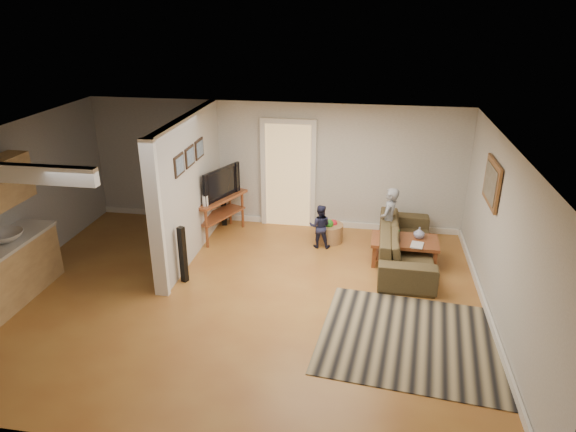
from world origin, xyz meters
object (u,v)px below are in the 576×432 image
(speaker_right, at_px, (223,202))
(toddler, at_px, (319,247))
(coffee_table, at_px, (405,245))
(sofa, at_px, (404,262))
(toy_basket, at_px, (329,232))
(speaker_left, at_px, (183,255))
(child, at_px, (386,253))
(tv_console, at_px, (218,201))

(speaker_right, relative_size, toddler, 1.22)
(coffee_table, bearing_deg, sofa, 46.72)
(toy_basket, xyz_separation_m, toddler, (-0.15, -0.28, -0.19))
(speaker_left, height_order, child, speaker_left)
(toddler, bearing_deg, speaker_left, 37.48)
(sofa, xyz_separation_m, toy_basket, (-1.40, 0.66, 0.19))
(tv_console, relative_size, speaker_left, 1.41)
(toy_basket, height_order, child, child)
(coffee_table, height_order, toddler, coffee_table)
(sofa, distance_m, speaker_right, 3.79)
(tv_console, bearing_deg, sofa, 13.53)
(sofa, height_order, coffee_table, coffee_table)
(speaker_left, relative_size, toy_basket, 1.84)
(coffee_table, height_order, tv_console, tv_console)
(speaker_left, bearing_deg, toddler, 59.34)
(tv_console, distance_m, toddler, 2.13)
(coffee_table, distance_m, toy_basket, 1.55)
(coffee_table, bearing_deg, tv_console, 170.56)
(sofa, height_order, tv_console, tv_console)
(sofa, xyz_separation_m, coffee_table, (-0.01, -0.01, 0.35))
(coffee_table, distance_m, speaker_left, 3.80)
(tv_console, relative_size, speaker_right, 1.33)
(speaker_right, xyz_separation_m, toy_basket, (2.20, -0.42, -0.32))
(speaker_left, xyz_separation_m, toy_basket, (2.20, 1.92, -0.29))
(coffee_table, xyz_separation_m, speaker_left, (-3.59, -1.25, 0.13))
(tv_console, relative_size, toddler, 1.63)
(sofa, xyz_separation_m, child, (-0.32, 0.32, 0.00))
(tv_console, relative_size, child, 1.08)
(sofa, xyz_separation_m, toddler, (-1.55, 0.38, 0.00))
(toy_basket, distance_m, toddler, 0.38)
(sofa, bearing_deg, toddler, 77.27)
(speaker_right, height_order, toddler, speaker_right)
(coffee_table, height_order, child, coffee_table)
(toy_basket, bearing_deg, sofa, -25.33)
(speaker_right, distance_m, toy_basket, 2.27)
(tv_console, height_order, speaker_left, tv_console)
(speaker_right, relative_size, toy_basket, 1.94)
(toy_basket, bearing_deg, speaker_right, 169.13)
(sofa, bearing_deg, toy_basket, 65.61)
(coffee_table, bearing_deg, speaker_right, 162.97)
(speaker_right, distance_m, child, 3.41)
(child, bearing_deg, toddler, -71.52)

